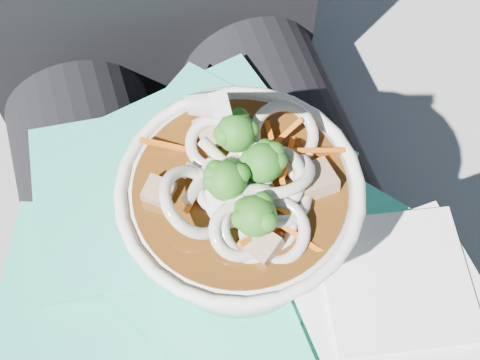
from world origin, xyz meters
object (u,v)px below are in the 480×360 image
object	(u,v)px
person_body	(197,177)
udon_bowl	(241,210)
lap	(226,277)
stone_ledge	(198,253)
plastic_bag	(204,249)

from	to	relation	value
person_body	udon_bowl	bearing A→B (deg)	-83.84
lap	stone_ledge	bearing A→B (deg)	90.00
lap	person_body	size ratio (longest dim) A/B	0.49
stone_ledge	lap	xyz separation A→B (m)	(0.00, -0.15, 0.28)
lap	plastic_bag	bearing A→B (deg)	-174.60
stone_ledge	person_body	bearing A→B (deg)	-90.00
stone_ledge	udon_bowl	bearing A→B (deg)	-86.05
person_body	udon_bowl	world-z (taller)	person_body
stone_ledge	udon_bowl	xyz separation A→B (m)	(0.01, -0.16, 0.44)
lap	plastic_bag	distance (m)	0.08
stone_ledge	udon_bowl	world-z (taller)	udon_bowl
stone_ledge	person_body	world-z (taller)	person_body
person_body	udon_bowl	distance (m)	0.16
lap	person_body	distance (m)	0.10
plastic_bag	udon_bowl	bearing A→B (deg)	-16.76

